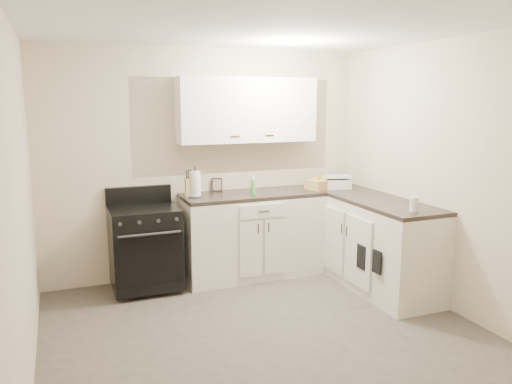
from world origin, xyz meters
name	(u,v)px	position (x,y,z in m)	size (l,w,h in m)	color
floor	(271,339)	(0.00, 0.00, 0.00)	(3.60, 3.60, 0.00)	#473F38
ceiling	(272,24)	(0.00, 0.00, 2.50)	(3.60, 3.60, 0.00)	white
wall_back	(207,164)	(0.00, 1.80, 1.25)	(3.60, 3.60, 0.00)	beige
wall_right	(452,177)	(1.80, 0.00, 1.25)	(3.60, 3.60, 0.00)	beige
wall_left	(18,208)	(-1.80, 0.00, 1.25)	(3.60, 3.60, 0.00)	beige
wall_front	(430,256)	(0.00, -1.80, 1.25)	(3.60, 3.60, 0.00)	beige
base_cabinets_back	(252,236)	(0.43, 1.50, 0.45)	(1.55, 0.60, 0.90)	silver
base_cabinets_right	(367,241)	(1.50, 0.85, 0.45)	(0.60, 1.90, 0.90)	silver
countertop_back	(252,195)	(0.43, 1.50, 0.92)	(1.55, 0.60, 0.04)	black
countertop_right	(369,198)	(1.50, 0.85, 0.92)	(0.60, 1.90, 0.04)	black
upper_cabinets	(247,110)	(0.43, 1.65, 1.84)	(1.55, 0.30, 0.70)	white
stove	(145,247)	(-0.77, 1.48, 0.46)	(0.68, 0.59, 0.83)	black
knife_block	(190,187)	(-0.27, 1.54, 1.04)	(0.09, 0.08, 0.20)	#D3B481
paper_towel	(195,184)	(-0.21, 1.52, 1.08)	(0.11, 0.11, 0.27)	white
soap_bottle	(253,187)	(0.41, 1.44, 1.02)	(0.05, 0.05, 0.16)	green
picture_frame	(217,185)	(0.09, 1.75, 1.02)	(0.12, 0.02, 0.15)	black
wicker_basket	(320,184)	(1.25, 1.46, 0.99)	(0.32, 0.21, 0.11)	tan
countertop_grill	(337,183)	(1.46, 1.44, 0.99)	(0.28, 0.26, 0.10)	silver
glass_jar	(414,204)	(1.47, 0.09, 1.01)	(0.08, 0.08, 0.13)	silver
oven_mitt_near	(377,262)	(1.18, 0.22, 0.45)	(0.02, 0.13, 0.22)	black
oven_mitt_far	(361,257)	(1.18, 0.47, 0.42)	(0.02, 0.14, 0.24)	black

